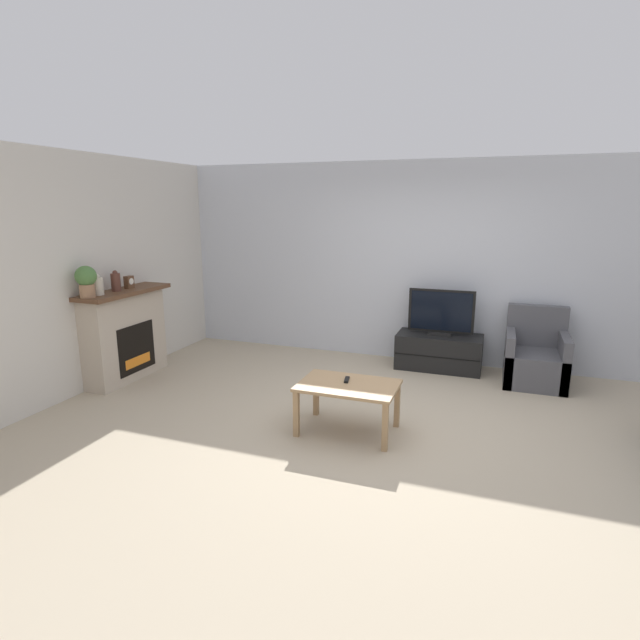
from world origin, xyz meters
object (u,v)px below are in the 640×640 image
(fireplace, at_px, (125,334))
(potted_plant, at_px, (86,280))
(armchair, at_px, (535,359))
(mantel_vase_centre_left, at_px, (116,282))
(tv_stand, at_px, (439,352))
(tv, at_px, (441,314))
(coffee_table, at_px, (348,390))
(mantel_clock, at_px, (129,282))
(remote, at_px, (347,380))
(mantel_vase_left, at_px, (98,285))

(fireplace, relative_size, potted_plant, 3.62)
(armchair, bearing_deg, potted_plant, -156.05)
(potted_plant, distance_m, armchair, 5.29)
(mantel_vase_centre_left, bearing_deg, fireplace, 100.02)
(tv_stand, bearing_deg, tv, -90.00)
(coffee_table, bearing_deg, potted_plant, -179.42)
(armchair, bearing_deg, tv_stand, 172.87)
(tv_stand, distance_m, armchair, 1.17)
(tv, height_order, coffee_table, tv)
(mantel_vase_centre_left, xyz_separation_m, mantel_clock, (0.00, 0.22, -0.04))
(mantel_vase_centre_left, distance_m, tv, 4.04)
(tv, bearing_deg, potted_plant, -147.87)
(potted_plant, relative_size, remote, 2.26)
(fireplace, height_order, mantel_vase_left, mantel_vase_left)
(potted_plant, bearing_deg, mantel_vase_left, 90.00)
(fireplace, xyz_separation_m, mantel_vase_centre_left, (0.02, -0.09, 0.66))
(remote, bearing_deg, tv, 63.39)
(mantel_vase_centre_left, height_order, armchair, mantel_vase_centre_left)
(tv, bearing_deg, coffee_table, -104.75)
(tv, distance_m, remote, 2.24)
(mantel_clock, xyz_separation_m, coffee_table, (3.00, -0.63, -0.79))
(mantel_vase_left, xyz_separation_m, tv, (3.58, 2.09, -0.49))
(tv, bearing_deg, mantel_clock, -156.12)
(remote, bearing_deg, fireplace, 161.50)
(potted_plant, height_order, coffee_table, potted_plant)
(mantel_clock, relative_size, tv_stand, 0.14)
(armchair, distance_m, remote, 2.68)
(fireplace, distance_m, mantel_vase_centre_left, 0.67)
(mantel_clock, bearing_deg, mantel_vase_centre_left, -90.20)
(tv, bearing_deg, mantel_vase_centre_left, -153.23)
(mantel_clock, bearing_deg, remote, -10.58)
(tv, bearing_deg, armchair, -7.03)
(fireplace, xyz_separation_m, mantel_clock, (0.02, 0.13, 0.63))
(coffee_table, bearing_deg, tv, 75.25)
(mantel_clock, xyz_separation_m, armchair, (4.74, 1.44, -0.90))
(potted_plant, bearing_deg, mantel_clock, 89.93)
(potted_plant, bearing_deg, mantel_vase_centre_left, 90.00)
(mantel_vase_left, xyz_separation_m, remote, (2.96, -0.05, -0.75))
(potted_plant, xyz_separation_m, coffee_table, (3.00, 0.03, -0.91))
(mantel_vase_left, height_order, potted_plant, potted_plant)
(mantel_vase_left, distance_m, potted_plant, 0.18)
(fireplace, bearing_deg, potted_plant, -88.21)
(armchair, xyz_separation_m, remote, (-1.78, -2.00, 0.19))
(mantel_vase_left, height_order, remote, mantel_vase_left)
(fireplace, xyz_separation_m, tv, (3.60, 1.71, 0.17))
(mantel_clock, xyz_separation_m, potted_plant, (-0.00, -0.66, 0.12))
(fireplace, height_order, armchair, fireplace)
(potted_plant, xyz_separation_m, tv_stand, (3.58, 2.25, -1.09))
(armchair, relative_size, remote, 5.88)
(fireplace, distance_m, tv_stand, 4.00)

